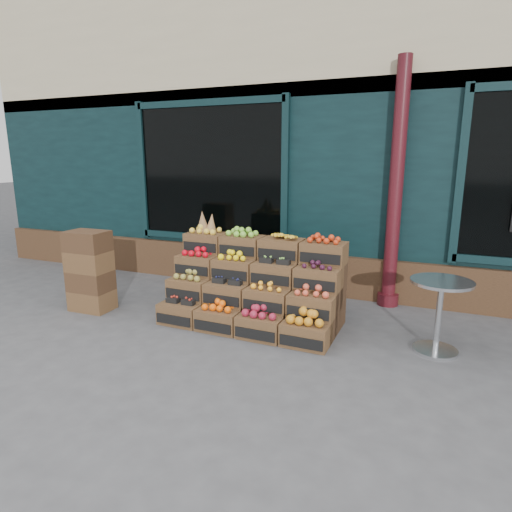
% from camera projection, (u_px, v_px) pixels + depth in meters
% --- Properties ---
extents(ground, '(60.00, 60.00, 0.00)m').
position_uv_depth(ground, '(248.00, 350.00, 4.50)').
color(ground, '#48484A').
rests_on(ground, ground).
extents(shop_facade, '(12.00, 6.24, 4.80)m').
position_uv_depth(shop_facade, '(350.00, 136.00, 8.55)').
color(shop_facade, black).
rests_on(shop_facade, ground).
extents(crate_display, '(2.10, 1.05, 1.31)m').
position_uv_depth(crate_display, '(254.00, 289.00, 5.22)').
color(crate_display, brown).
rests_on(crate_display, ground).
extents(spare_crates, '(0.54, 0.38, 1.06)m').
position_uv_depth(spare_crates, '(90.00, 271.00, 5.59)').
color(spare_crates, brown).
rests_on(spare_crates, ground).
extents(bistro_table, '(0.62, 0.62, 0.77)m').
position_uv_depth(bistro_table, '(439.00, 308.00, 4.36)').
color(bistro_table, '#ADAEB4').
rests_on(bistro_table, ground).
extents(shopkeeper, '(0.78, 0.54, 2.09)m').
position_uv_depth(shopkeeper, '(247.00, 214.00, 7.27)').
color(shopkeeper, '#1A5B20').
rests_on(shopkeeper, ground).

